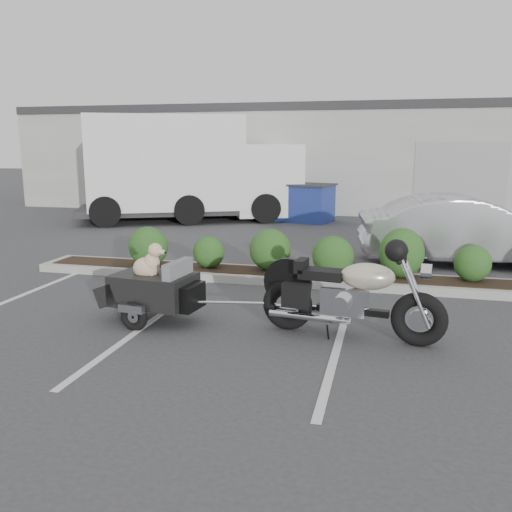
% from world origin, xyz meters
% --- Properties ---
extents(ground, '(90.00, 90.00, 0.00)m').
position_xyz_m(ground, '(0.00, 0.00, 0.00)').
color(ground, '#38383A').
rests_on(ground, ground).
extents(planter_kerb, '(12.00, 1.00, 0.15)m').
position_xyz_m(planter_kerb, '(1.00, 2.20, 0.07)').
color(planter_kerb, '#9E9E93').
rests_on(planter_kerb, ground).
extents(building, '(26.00, 10.00, 4.00)m').
position_xyz_m(building, '(0.00, 17.00, 2.00)').
color(building, '#9EA099').
rests_on(building, ground).
extents(motorcycle, '(2.44, 0.91, 1.40)m').
position_xyz_m(motorcycle, '(1.31, -0.63, 0.56)').
color(motorcycle, black).
rests_on(motorcycle, ground).
extents(pet_trailer, '(1.97, 1.11, 1.16)m').
position_xyz_m(pet_trailer, '(-1.47, -0.61, 0.49)').
color(pet_trailer, black).
rests_on(pet_trailer, ground).
extents(sedan, '(4.61, 2.20, 1.46)m').
position_xyz_m(sedan, '(3.35, 4.52, 0.73)').
color(sedan, '#B2B1B9').
rests_on(sedan, ground).
extents(dumpster, '(2.18, 1.76, 1.25)m').
position_xyz_m(dumpster, '(-1.05, 10.30, 0.63)').
color(dumpster, navy).
rests_on(dumpster, ground).
extents(delivery_truck, '(7.81, 5.22, 3.43)m').
position_xyz_m(delivery_truck, '(-4.72, 9.68, 1.65)').
color(delivery_truck, silver).
rests_on(delivery_truck, ground).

